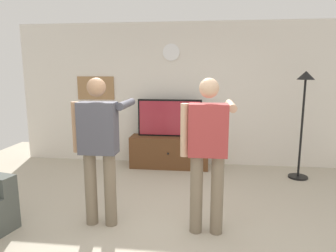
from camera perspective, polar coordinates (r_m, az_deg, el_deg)
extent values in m
plane|color=#B2A893|center=(3.48, -1.45, -21.01)|extent=(8.40, 8.40, 0.00)
cube|color=silver|center=(5.93, 2.62, 5.87)|extent=(6.40, 0.10, 2.70)
cube|color=brown|center=(5.78, 0.25, -4.85)|extent=(1.46, 0.43, 0.59)
sphere|color=black|center=(5.55, -0.02, -5.17)|extent=(0.04, 0.04, 0.04)
cube|color=black|center=(5.69, 0.32, 1.53)|extent=(1.19, 0.06, 0.69)
cube|color=maroon|center=(5.66, 0.28, 1.47)|extent=(1.13, 0.01, 0.63)
cylinder|color=white|center=(5.88, 0.60, 13.61)|extent=(0.31, 0.03, 0.31)
cube|color=#997047|center=(6.22, -13.32, 6.92)|extent=(0.74, 0.04, 0.45)
cylinder|color=black|center=(5.75, 23.07, -8.73)|extent=(0.32, 0.32, 0.03)
cylinder|color=black|center=(5.54, 23.67, -0.55)|extent=(0.04, 0.04, 1.63)
cone|color=black|center=(5.46, 24.35, 8.63)|extent=(0.28, 0.28, 0.14)
cylinder|color=#7A6B56|center=(3.78, -14.19, -11.29)|extent=(0.14, 0.14, 0.87)
cylinder|color=#7A6B56|center=(3.71, -10.73, -11.60)|extent=(0.14, 0.14, 0.87)
cube|color=#4C4C56|center=(3.54, -12.94, -0.38)|extent=(0.43, 0.22, 0.59)
sphere|color=tan|center=(3.49, -13.24, 7.07)|extent=(0.21, 0.21, 0.21)
cylinder|color=tan|center=(3.64, -16.78, -0.20)|extent=(0.09, 0.09, 0.58)
cylinder|color=#4C4C56|center=(3.70, -7.81, 4.09)|extent=(0.09, 0.58, 0.09)
cube|color=white|center=(4.01, -6.66, 4.59)|extent=(0.04, 0.12, 0.04)
cylinder|color=#7A6B56|center=(3.51, 5.30, -12.55)|extent=(0.14, 0.14, 0.90)
cylinder|color=#7A6B56|center=(3.51, 9.13, -12.62)|extent=(0.14, 0.14, 0.90)
cube|color=#A53838|center=(3.29, 7.51, -0.76)|extent=(0.42, 0.22, 0.57)
sphere|color=tan|center=(3.24, 7.69, 7.05)|extent=(0.21, 0.21, 0.21)
cylinder|color=tan|center=(3.30, 3.10, -0.78)|extent=(0.09, 0.09, 0.58)
cylinder|color=tan|center=(3.56, 11.64, 3.74)|extent=(0.09, 0.58, 0.09)
cube|color=white|center=(3.87, 11.26, 4.28)|extent=(0.04, 0.12, 0.04)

